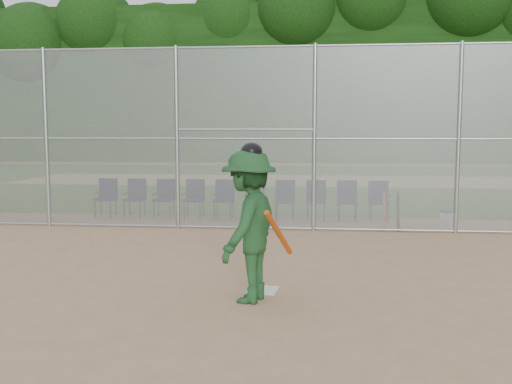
# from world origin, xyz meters

# --- Properties ---
(ground) EXTENTS (100.00, 100.00, 0.00)m
(ground) POSITION_xyz_m (0.00, 0.00, 0.00)
(ground) COLOR tan
(ground) RESTS_ON ground
(grass_strip) EXTENTS (100.00, 100.00, 0.00)m
(grass_strip) POSITION_xyz_m (0.00, 18.00, 0.01)
(grass_strip) COLOR #305D1C
(grass_strip) RESTS_ON ground
(dirt_patch_far) EXTENTS (24.00, 24.00, 0.00)m
(dirt_patch_far) POSITION_xyz_m (0.00, 18.00, 0.01)
(dirt_patch_far) COLOR tan
(dirt_patch_far) RESTS_ON ground
(backstop_fence) EXTENTS (16.09, 0.09, 4.00)m
(backstop_fence) POSITION_xyz_m (0.00, 5.00, 2.07)
(backstop_fence) COLOR gray
(backstop_fence) RESTS_ON ground
(treeline) EXTENTS (81.00, 60.00, 11.00)m
(treeline) POSITION_xyz_m (0.00, 20.00, 5.50)
(treeline) COLOR black
(treeline) RESTS_ON ground
(home_plate) EXTENTS (0.44, 0.44, 0.02)m
(home_plate) POSITION_xyz_m (0.33, 0.20, 0.01)
(home_plate) COLOR silver
(home_plate) RESTS_ON ground
(batter_at_plate) EXTENTS (1.08, 1.42, 2.01)m
(batter_at_plate) POSITION_xyz_m (0.20, -0.28, 0.97)
(batter_at_plate) COLOR #1D4A24
(batter_at_plate) RESTS_ON ground
(water_cooler) EXTENTS (0.34, 0.34, 0.43)m
(water_cooler) POSITION_xyz_m (3.95, 5.55, 0.22)
(water_cooler) COLOR white
(water_cooler) RESTS_ON ground
(spare_bats) EXTENTS (0.36, 0.27, 0.84)m
(spare_bats) POSITION_xyz_m (2.68, 5.19, 0.42)
(spare_bats) COLOR #D84C14
(spare_bats) RESTS_ON ground
(chair_0) EXTENTS (0.54, 0.52, 0.96)m
(chair_0) POSITION_xyz_m (-4.25, 6.54, 0.48)
(chair_0) COLOR #11103D
(chair_0) RESTS_ON ground
(chair_1) EXTENTS (0.54, 0.52, 0.96)m
(chair_1) POSITION_xyz_m (-3.49, 6.54, 0.48)
(chair_1) COLOR #11103D
(chair_1) RESTS_ON ground
(chair_2) EXTENTS (0.54, 0.52, 0.96)m
(chair_2) POSITION_xyz_m (-2.74, 6.54, 0.48)
(chair_2) COLOR #11103D
(chair_2) RESTS_ON ground
(chair_3) EXTENTS (0.54, 0.52, 0.96)m
(chair_3) POSITION_xyz_m (-1.98, 6.54, 0.48)
(chair_3) COLOR #11103D
(chair_3) RESTS_ON ground
(chair_4) EXTENTS (0.54, 0.52, 0.96)m
(chair_4) POSITION_xyz_m (-1.22, 6.54, 0.48)
(chair_4) COLOR #11103D
(chair_4) RESTS_ON ground
(chair_5) EXTENTS (0.54, 0.52, 0.96)m
(chair_5) POSITION_xyz_m (-0.46, 6.54, 0.48)
(chair_5) COLOR #11103D
(chair_5) RESTS_ON ground
(chair_6) EXTENTS (0.54, 0.52, 0.96)m
(chair_6) POSITION_xyz_m (0.30, 6.54, 0.48)
(chair_6) COLOR #11103D
(chair_6) RESTS_ON ground
(chair_7) EXTENTS (0.54, 0.52, 0.96)m
(chair_7) POSITION_xyz_m (1.05, 6.54, 0.48)
(chair_7) COLOR #11103D
(chair_7) RESTS_ON ground
(chair_8) EXTENTS (0.54, 0.52, 0.96)m
(chair_8) POSITION_xyz_m (1.81, 6.54, 0.48)
(chair_8) COLOR #11103D
(chair_8) RESTS_ON ground
(chair_9) EXTENTS (0.54, 0.52, 0.96)m
(chair_9) POSITION_xyz_m (2.57, 6.54, 0.48)
(chair_9) COLOR #11103D
(chair_9) RESTS_ON ground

